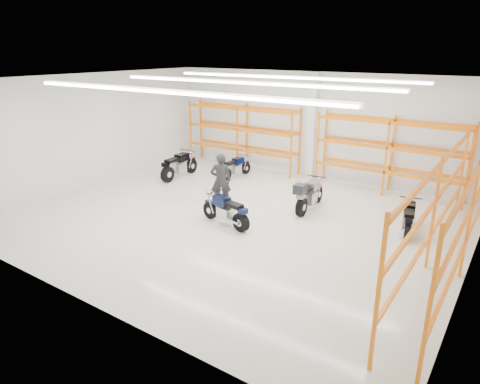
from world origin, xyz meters
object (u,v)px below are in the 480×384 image
Objects in this scene: motorcycle_back_c at (308,195)px; motorcycle_main at (227,212)px; motorcycle_back_a at (178,166)px; motorcycle_back_d at (408,219)px; structural_column at (313,126)px; motorcycle_back_b at (235,168)px; standing_man at (221,181)px.

motorcycle_main is at bearing -120.06° from motorcycle_back_c.
motorcycle_back_a reaches higher than motorcycle_back_d.
motorcycle_main is 6.74m from structural_column.
motorcycle_main is 1.08× the size of motorcycle_back_b.
structural_column reaches higher than motorcycle_back_d.
motorcycle_back_d is 6.27m from standing_man.
motorcycle_back_b is 0.99× the size of motorcycle_back_d.
motorcycle_back_c is 1.18× the size of motorcycle_back_d.
motorcycle_back_a is 6.45m from motorcycle_back_c.
motorcycle_back_c is at bearing -65.66° from structural_column.
motorcycle_main is 1.04× the size of standing_man.
structural_column is (4.71, 3.39, 1.72)m from motorcycle_back_a.
motorcycle_back_c reaches higher than motorcycle_back_d.
motorcycle_back_b is (2.02, 1.41, -0.09)m from motorcycle_back_a.
motorcycle_back_a is at bearing 177.66° from motorcycle_back_d.
motorcycle_back_a is 1.20× the size of motorcycle_back_b.
motorcycle_back_c reaches higher than motorcycle_back_b.
motorcycle_back_b is 3.74m from standing_man.
motorcycle_back_a is 1.17× the size of standing_man.
structural_column is at bearing 114.34° from motorcycle_back_c.
structural_column is (0.98, 5.26, 1.25)m from standing_man.
motorcycle_back_d is 0.43× the size of structural_column.
standing_man is (-2.71, -1.43, 0.43)m from motorcycle_back_c.
motorcycle_main is 3.09m from motorcycle_back_c.
motorcycle_back_a reaches higher than motorcycle_back_b.
motorcycle_back_c is 3.10m from standing_man.
motorcycle_back_d is at bearing 28.93° from motorcycle_main.
motorcycle_back_d is (3.36, 0.04, -0.11)m from motorcycle_back_c.
motorcycle_back_c is at bearing 59.94° from motorcycle_main.
motorcycle_back_a is 1.19× the size of motorcycle_back_d.
motorcycle_back_c is 3.36m from motorcycle_back_d.
motorcycle_back_b is at bearing -143.69° from structural_column.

